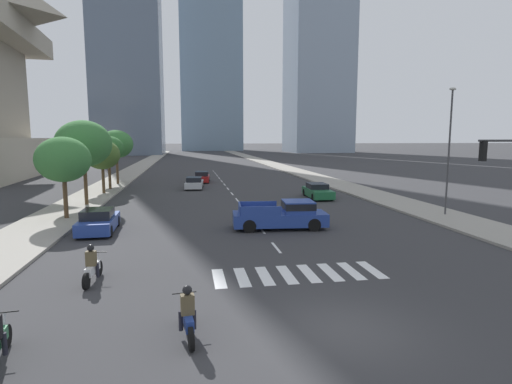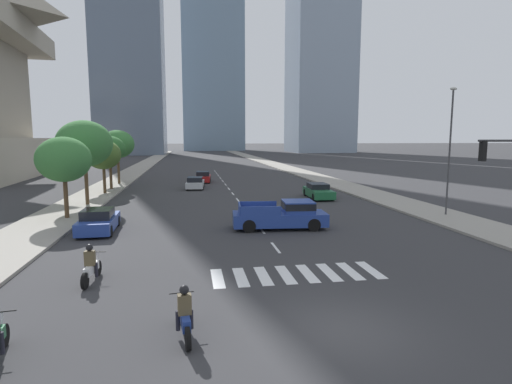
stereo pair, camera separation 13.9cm
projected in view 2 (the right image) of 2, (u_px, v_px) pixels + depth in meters
ground_plane at (341, 330)px, 11.52m from camera, size 800.00×800.00×0.00m
sidewalk_east at (354, 189)px, 42.95m from camera, size 4.00×260.00×0.15m
sidewalk_west at (96, 194)px, 38.77m from camera, size 4.00×260.00×0.15m
crosswalk_near at (297, 274)px, 16.26m from camera, size 6.75×2.24×0.01m
lane_divider_center at (229, 189)px, 43.65m from camera, size 0.14×50.00×0.01m
motorcycle_lead at (185, 316)px, 11.07m from camera, size 0.70×2.14×1.49m
motorcycle_third at (91, 267)px, 15.27m from camera, size 0.70×2.09×1.49m
pickup_truck at (284, 215)px, 24.37m from camera, size 5.70×2.47×1.67m
sedan_silver_0 at (195, 183)px, 43.92m from camera, size 2.13×4.66×1.24m
sedan_green_1 at (318, 191)px, 36.88m from camera, size 2.08×4.88×1.31m
sedan_red_2 at (203, 177)px, 50.01m from camera, size 2.06×4.35×1.33m
sedan_blue_3 at (98, 221)px, 23.48m from camera, size 1.96×4.25×1.37m
street_lamp_east at (450, 143)px, 27.52m from camera, size 0.50×0.24×8.60m
street_tree_nearest at (64, 160)px, 26.51m from camera, size 3.46×3.46×5.34m
street_tree_second at (84, 144)px, 31.84m from camera, size 4.28×4.28×6.63m
street_tree_third at (103, 155)px, 38.74m from camera, size 3.30×3.30×5.09m
street_tree_fourth at (110, 149)px, 41.94m from camera, size 3.13×3.13×5.46m
street_tree_fifth at (117, 144)px, 46.64m from camera, size 3.77×3.77×6.16m
office_tower_right_skyline at (321, 0)px, 151.71m from camera, size 22.18×23.14×121.17m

